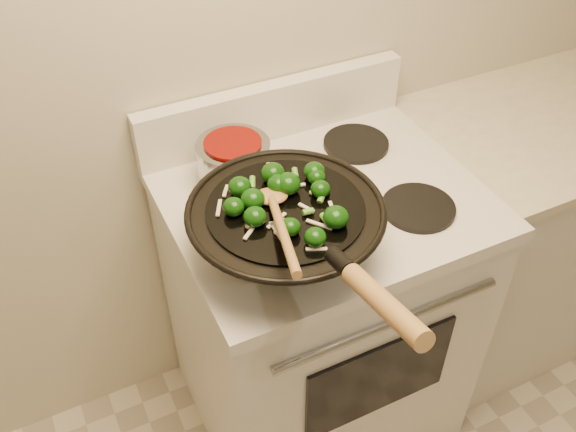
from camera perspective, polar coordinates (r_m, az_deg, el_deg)
name	(u,v)px	position (r m, az deg, el deg)	size (l,w,h in m)	color
stove	(318,310)	(1.93, 2.70, -8.36)	(0.78, 0.67, 1.08)	white
counter_unit	(523,227)	(2.35, 20.20, -0.96)	(0.89, 0.62, 0.91)	silver
wok	(287,229)	(1.39, -0.11, -1.15)	(0.43, 0.72, 0.28)	black
stirfry	(286,198)	(1.35, -0.20, 1.64)	(0.27, 0.31, 0.05)	#0D3708
wooden_spoon	(277,216)	(1.29, -0.96, 0.02)	(0.14, 0.34, 0.09)	olive
saucepan	(234,160)	(1.62, -4.80, 4.95)	(0.19, 0.30, 0.11)	#989BA0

